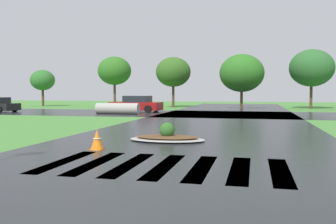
% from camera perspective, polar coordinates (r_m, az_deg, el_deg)
% --- Properties ---
extents(asphalt_roadway, '(10.43, 80.00, 0.01)m').
position_cam_1_polar(asphalt_roadway, '(14.31, 4.53, -4.10)').
color(asphalt_roadway, '#232628').
rests_on(asphalt_roadway, ground).
extents(asphalt_cross_road, '(90.00, 9.38, 0.01)m').
position_cam_1_polar(asphalt_cross_road, '(29.60, 9.01, -0.34)').
color(asphalt_cross_road, '#232628').
rests_on(asphalt_cross_road, ground).
extents(crosswalk_stripes, '(5.85, 3.17, 0.01)m').
position_cam_1_polar(crosswalk_stripes, '(9.16, -0.49, -8.26)').
color(crosswalk_stripes, white).
rests_on(crosswalk_stripes, ground).
extents(median_island, '(2.79, 1.68, 0.68)m').
position_cam_1_polar(median_island, '(13.68, -0.12, -3.84)').
color(median_island, '#9E9B93').
rests_on(median_island, ground).
extents(car_dark_suv, '(4.63, 2.47, 1.41)m').
position_cam_1_polar(car_dark_suv, '(32.74, -4.88, 1.17)').
color(car_dark_suv, maroon).
rests_on(car_dark_suv, ground).
extents(drainage_pipe_stack, '(3.48, 0.89, 0.88)m').
position_cam_1_polar(drainage_pipe_stack, '(29.75, -7.72, 0.53)').
color(drainage_pipe_stack, '#9E9B93').
rests_on(drainage_pipe_stack, ground).
extents(traffic_cone, '(0.41, 0.41, 0.64)m').
position_cam_1_polar(traffic_cone, '(11.84, -10.80, -4.20)').
color(traffic_cone, orange).
rests_on(traffic_cone, ground).
extents(background_treeline, '(39.94, 6.12, 6.08)m').
position_cam_1_polar(background_treeline, '(40.34, 9.94, 5.99)').
color(background_treeline, '#4C3823').
rests_on(background_treeline, ground).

